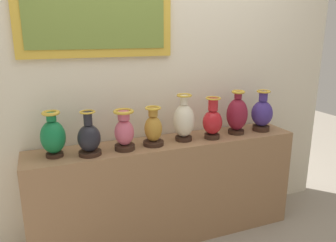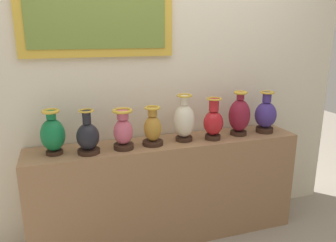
{
  "view_description": "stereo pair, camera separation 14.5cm",
  "coord_description": "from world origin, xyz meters",
  "px_view_note": "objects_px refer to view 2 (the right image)",
  "views": [
    {
      "loc": [
        -0.89,
        -2.22,
        1.65
      ],
      "look_at": [
        0.0,
        0.0,
        1.0
      ],
      "focal_mm": 34.85,
      "sensor_mm": 36.0,
      "label": 1
    },
    {
      "loc": [
        -0.75,
        -2.27,
        1.65
      ],
      "look_at": [
        0.0,
        0.0,
        1.0
      ],
      "focal_mm": 34.85,
      "sensor_mm": 36.0,
      "label": 2
    }
  ],
  "objects_px": {
    "vase_rose": "(123,131)",
    "vase_crimson": "(213,122)",
    "vase_onyx": "(88,137)",
    "vase_burgundy": "(239,115)",
    "vase_emerald": "(53,134)",
    "vase_ochre": "(153,129)",
    "vase_ivory": "(184,121)",
    "vase_indigo": "(266,115)"
  },
  "relations": [
    {
      "from": "vase_ochre",
      "to": "vase_indigo",
      "type": "relative_size",
      "value": 0.84
    },
    {
      "from": "vase_ochre",
      "to": "vase_emerald",
      "type": "bearing_deg",
      "value": 177.77
    },
    {
      "from": "vase_indigo",
      "to": "vase_burgundy",
      "type": "bearing_deg",
      "value": 179.04
    },
    {
      "from": "vase_burgundy",
      "to": "vase_indigo",
      "type": "xyz_separation_m",
      "value": [
        0.25,
        -0.0,
        -0.01
      ]
    },
    {
      "from": "vase_rose",
      "to": "vase_ivory",
      "type": "xyz_separation_m",
      "value": [
        0.48,
        0.04,
        0.02
      ]
    },
    {
      "from": "vase_ochre",
      "to": "vase_indigo",
      "type": "bearing_deg",
      "value": 0.68
    },
    {
      "from": "vase_onyx",
      "to": "vase_burgundy",
      "type": "height_order",
      "value": "vase_burgundy"
    },
    {
      "from": "vase_crimson",
      "to": "vase_rose",
      "type": "bearing_deg",
      "value": 179.53
    },
    {
      "from": "vase_onyx",
      "to": "vase_ochre",
      "type": "distance_m",
      "value": 0.47
    },
    {
      "from": "vase_emerald",
      "to": "vase_onyx",
      "type": "distance_m",
      "value": 0.24
    },
    {
      "from": "vase_emerald",
      "to": "vase_rose",
      "type": "bearing_deg",
      "value": -5.29
    },
    {
      "from": "vase_onyx",
      "to": "vase_rose",
      "type": "xyz_separation_m",
      "value": [
        0.25,
        0.01,
        0.02
      ]
    },
    {
      "from": "vase_crimson",
      "to": "vase_emerald",
      "type": "bearing_deg",
      "value": 177.59
    },
    {
      "from": "vase_crimson",
      "to": "vase_indigo",
      "type": "height_order",
      "value": "vase_indigo"
    },
    {
      "from": "vase_onyx",
      "to": "vase_rose",
      "type": "height_order",
      "value": "vase_onyx"
    },
    {
      "from": "vase_emerald",
      "to": "vase_onyx",
      "type": "relative_size",
      "value": 1.02
    },
    {
      "from": "vase_emerald",
      "to": "vase_ivory",
      "type": "height_order",
      "value": "vase_ivory"
    },
    {
      "from": "vase_ivory",
      "to": "vase_ochre",
      "type": "bearing_deg",
      "value": -175.89
    },
    {
      "from": "vase_crimson",
      "to": "vase_burgundy",
      "type": "height_order",
      "value": "vase_burgundy"
    },
    {
      "from": "vase_onyx",
      "to": "vase_crimson",
      "type": "bearing_deg",
      "value": 0.35
    },
    {
      "from": "vase_onyx",
      "to": "vase_burgundy",
      "type": "xyz_separation_m",
      "value": [
        1.21,
        0.04,
        0.04
      ]
    },
    {
      "from": "vase_burgundy",
      "to": "vase_indigo",
      "type": "height_order",
      "value": "vase_burgundy"
    },
    {
      "from": "vase_emerald",
      "to": "vase_ivory",
      "type": "relative_size",
      "value": 0.87
    },
    {
      "from": "vase_ochre",
      "to": "vase_ivory",
      "type": "distance_m",
      "value": 0.26
    },
    {
      "from": "vase_onyx",
      "to": "vase_burgundy",
      "type": "relative_size",
      "value": 0.86
    },
    {
      "from": "vase_ivory",
      "to": "vase_indigo",
      "type": "height_order",
      "value": "vase_ivory"
    },
    {
      "from": "vase_onyx",
      "to": "vase_rose",
      "type": "distance_m",
      "value": 0.25
    },
    {
      "from": "vase_rose",
      "to": "vase_crimson",
      "type": "distance_m",
      "value": 0.71
    },
    {
      "from": "vase_emerald",
      "to": "vase_ochre",
      "type": "relative_size",
      "value": 1.08
    },
    {
      "from": "vase_rose",
      "to": "vase_burgundy",
      "type": "distance_m",
      "value": 0.96
    },
    {
      "from": "vase_onyx",
      "to": "vase_indigo",
      "type": "bearing_deg",
      "value": 1.59
    },
    {
      "from": "vase_rose",
      "to": "vase_crimson",
      "type": "bearing_deg",
      "value": -0.47
    },
    {
      "from": "vase_emerald",
      "to": "vase_burgundy",
      "type": "xyz_separation_m",
      "value": [
        1.44,
        -0.01,
        0.02
      ]
    },
    {
      "from": "vase_onyx",
      "to": "vase_burgundy",
      "type": "distance_m",
      "value": 1.21
    },
    {
      "from": "vase_onyx",
      "to": "vase_ochre",
      "type": "height_order",
      "value": "vase_onyx"
    },
    {
      "from": "vase_ochre",
      "to": "vase_crimson",
      "type": "xyz_separation_m",
      "value": [
        0.49,
        -0.02,
        0.02
      ]
    },
    {
      "from": "vase_ochre",
      "to": "vase_crimson",
      "type": "height_order",
      "value": "vase_crimson"
    },
    {
      "from": "vase_emerald",
      "to": "vase_indigo",
      "type": "bearing_deg",
      "value": -0.53
    },
    {
      "from": "vase_ivory",
      "to": "vase_onyx",
      "type": "bearing_deg",
      "value": -176.3
    },
    {
      "from": "vase_emerald",
      "to": "vase_ochre",
      "type": "height_order",
      "value": "vase_emerald"
    },
    {
      "from": "vase_onyx",
      "to": "vase_indigo",
      "type": "height_order",
      "value": "vase_indigo"
    },
    {
      "from": "vase_indigo",
      "to": "vase_crimson",
      "type": "bearing_deg",
      "value": -176.05
    }
  ]
}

